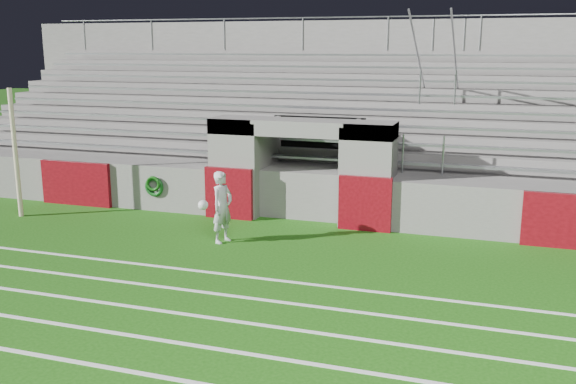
% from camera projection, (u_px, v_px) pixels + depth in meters
% --- Properties ---
extents(ground, '(90.00, 90.00, 0.00)m').
position_uv_depth(ground, '(253.00, 260.00, 13.58)').
color(ground, '#19500D').
rests_on(ground, ground).
extents(field_post, '(0.12, 0.12, 3.38)m').
position_uv_depth(field_post, '(15.00, 153.00, 16.70)').
color(field_post, beige).
rests_on(field_post, ground).
extents(field_markings, '(28.00, 8.09, 0.01)m').
position_uv_depth(field_markings, '(122.00, 370.00, 8.95)').
color(field_markings, white).
rests_on(field_markings, ground).
extents(stadium_structure, '(26.00, 8.48, 5.42)m').
position_uv_depth(stadium_structure, '(342.00, 139.00, 20.63)').
color(stadium_structure, '#63615E').
rests_on(stadium_structure, ground).
extents(goalkeeper_with_ball, '(0.73, 0.76, 1.66)m').
position_uv_depth(goalkeeper_with_ball, '(222.00, 207.00, 14.64)').
color(goalkeeper_with_ball, '#B9BFC3').
rests_on(goalkeeper_with_ball, ground).
extents(hose_coil, '(0.55, 0.14, 0.58)m').
position_uv_depth(hose_coil, '(154.00, 186.00, 17.35)').
color(hose_coil, '#0D4513').
rests_on(hose_coil, ground).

